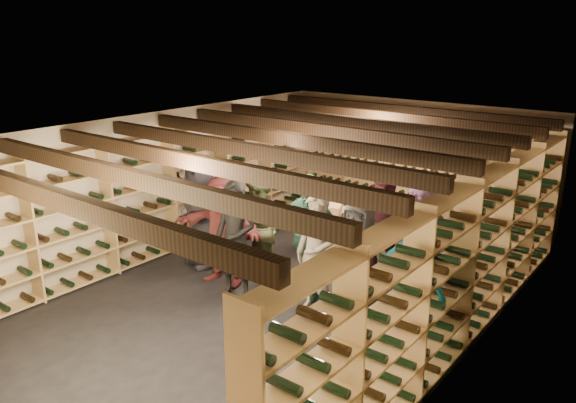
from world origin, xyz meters
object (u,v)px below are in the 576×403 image
at_px(person_4, 409,287).
at_px(person_10, 308,236).
at_px(crate_stack_left, 325,228).
at_px(crate_stack_right, 349,229).
at_px(crate_loose, 466,264).
at_px(person_7, 316,255).
at_px(person_11, 420,232).
at_px(person_0, 201,212).
at_px(person_12, 358,258).
at_px(person_2, 259,230).
at_px(person_9, 198,208).
at_px(person_8, 384,227).
at_px(person_5, 222,230).
at_px(person_1, 235,241).

distance_m(person_4, person_10, 1.94).
relative_size(crate_stack_left, crate_stack_right, 1.25).
distance_m(crate_loose, person_7, 2.98).
xyz_separation_m(person_10, person_11, (1.11, 1.29, -0.07)).
relative_size(person_0, person_10, 0.99).
distance_m(person_10, person_12, 0.89).
xyz_separation_m(crate_stack_left, person_2, (-0.11, -1.59, 0.39)).
height_order(person_0, person_2, person_0).
distance_m(person_4, person_9, 4.33).
bearing_deg(crate_loose, person_11, -110.16).
xyz_separation_m(crate_loose, person_9, (-3.90, -2.15, 0.72)).
bearing_deg(person_8, crate_loose, 57.63).
bearing_deg(person_0, person_10, 20.09).
bearing_deg(person_0, person_9, 157.53).
bearing_deg(person_0, crate_loose, 50.62).
distance_m(crate_stack_right, person_10, 2.10).
distance_m(crate_stack_right, person_5, 2.54).
height_order(crate_loose, person_7, person_7).
distance_m(crate_stack_left, crate_stack_right, 0.48).
bearing_deg(person_4, person_11, 130.43).
xyz_separation_m(crate_stack_right, crate_loose, (2.01, 0.36, -0.25)).
xyz_separation_m(person_9, person_11, (3.53, 1.14, 0.04)).
bearing_deg(person_9, person_7, 2.21).
bearing_deg(person_2, person_5, -130.38).
distance_m(person_1, person_12, 1.74).
bearing_deg(crate_loose, person_2, -134.59).
xyz_separation_m(crate_stack_right, person_8, (1.09, -0.75, 0.50)).
xyz_separation_m(person_1, person_11, (1.87, 1.98, -0.03)).
height_order(person_4, person_11, person_4).
bearing_deg(person_4, person_9, -170.84).
height_order(person_2, person_11, person_11).
xyz_separation_m(person_9, person_12, (3.30, -0.25, 0.03)).
height_order(person_5, person_11, person_11).
xyz_separation_m(person_0, person_5, (0.71, -0.25, -0.06)).
relative_size(person_5, person_7, 0.99).
xyz_separation_m(person_2, person_9, (-1.56, 0.22, -0.01)).
bearing_deg(crate_loose, person_10, -122.80).
relative_size(person_1, person_5, 1.03).
bearing_deg(person_11, crate_stack_right, 168.98).
xyz_separation_m(person_5, person_11, (2.38, 1.72, 0.00)).
bearing_deg(person_5, person_2, 35.14).
relative_size(person_1, person_12, 1.05).
xyz_separation_m(crate_loose, person_11, (-0.37, -1.02, 0.76)).
bearing_deg(person_10, person_12, -14.02).
bearing_deg(person_11, person_8, -159.04).
xyz_separation_m(crate_stack_left, person_5, (-0.52, -1.96, 0.42)).
height_order(crate_stack_right, crate_loose, crate_stack_right).
relative_size(person_8, person_11, 0.99).
bearing_deg(crate_loose, crate_stack_left, -160.79).
height_order(person_1, person_2, person_1).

